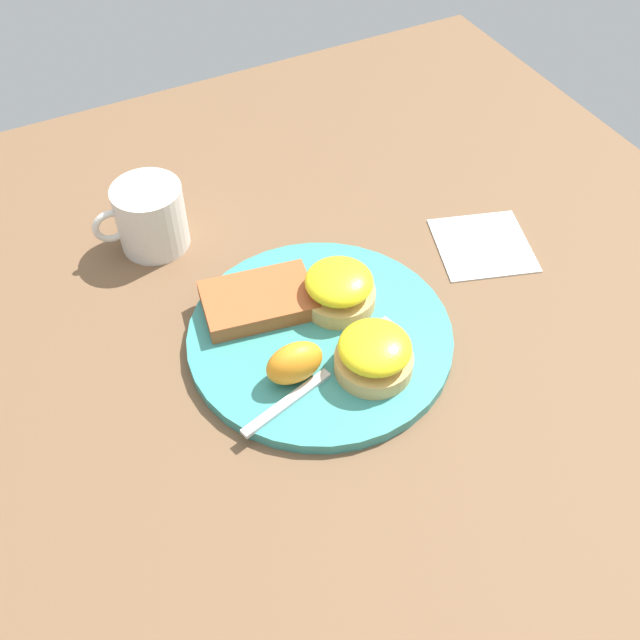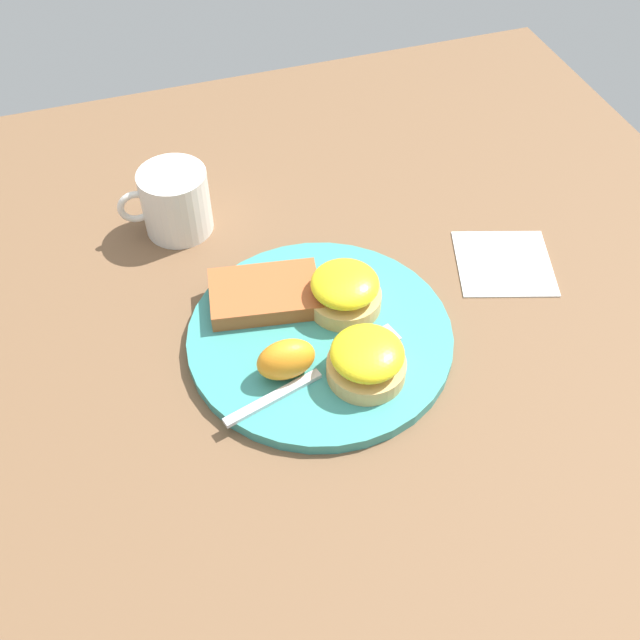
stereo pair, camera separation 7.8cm
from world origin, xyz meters
name	(u,v)px [view 2 (the right image)]	position (x,y,z in m)	size (l,w,h in m)	color
ground_plane	(320,341)	(0.00, 0.00, 0.00)	(1.10, 1.10, 0.00)	brown
plate	(320,337)	(0.00, 0.00, 0.01)	(0.28, 0.28, 0.01)	teal
sandwich_benedict_left	(367,360)	(-0.03, 0.07, 0.04)	(0.08, 0.08, 0.05)	tan
sandwich_benedict_right	(345,291)	(-0.04, -0.03, 0.04)	(0.08, 0.08, 0.05)	tan
hashbrown_patty	(265,294)	(0.04, -0.06, 0.02)	(0.12, 0.08, 0.02)	#A5522A
orange_wedge	(286,359)	(0.05, 0.04, 0.04)	(0.06, 0.04, 0.04)	orange
fork	(326,369)	(0.01, 0.05, 0.02)	(0.20, 0.07, 0.00)	silver
cup	(175,202)	(0.11, -0.23, 0.04)	(0.11, 0.08, 0.08)	silver
napkin	(504,263)	(-0.24, -0.05, 0.00)	(0.11, 0.11, 0.00)	white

